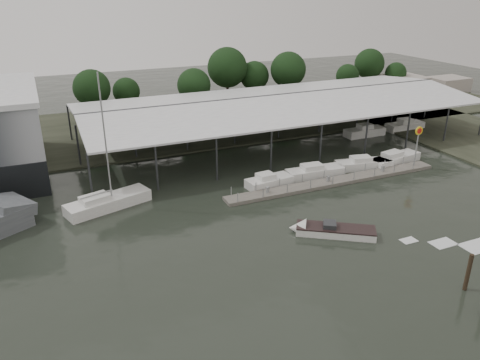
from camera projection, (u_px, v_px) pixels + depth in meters
name	position (u px, v px, depth m)	size (l,w,h in m)	color
ground	(258.00, 250.00, 41.48)	(200.00, 200.00, 0.00)	#222820
land_strip_far	(147.00, 127.00, 76.91)	(140.00, 30.00, 0.30)	#3F4332
covered_boat_shed	(280.00, 99.00, 69.10)	(58.24, 24.00, 6.96)	white
floating_dock	(335.00, 181.00, 55.43)	(28.00, 2.00, 1.40)	slate
shell_fuel_sign	(418.00, 139.00, 58.46)	(1.10, 0.18, 5.55)	gray
distant_commercial_buildings	(415.00, 85.00, 100.50)	(22.00, 8.00, 4.00)	#9D938A
white_sailboat	(107.00, 202.00, 49.01)	(9.26, 5.13, 14.34)	white
speedboat_underway	(328.00, 230.00, 43.95)	(16.71, 11.47, 2.00)	white
moored_cruiser_0	(269.00, 181.00, 54.39)	(5.71, 2.76, 1.70)	white
moored_cruiser_1	(315.00, 172.00, 57.18)	(7.37, 2.72, 1.70)	white
moored_cruiser_2	(363.00, 164.00, 59.75)	(7.47, 3.54, 1.70)	white
moored_cruiser_3	(394.00, 159.00, 61.45)	(8.12, 3.59, 1.70)	white
horizon_tree_line	(255.00, 74.00, 88.41)	(67.66, 11.97, 11.21)	black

